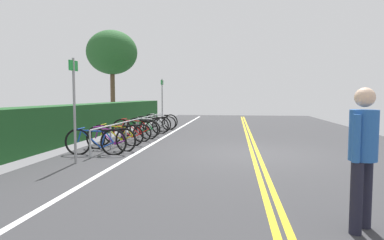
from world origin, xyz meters
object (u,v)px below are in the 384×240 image
at_px(pedestrian, 363,149).
at_px(tree_mid, 112,53).
at_px(bicycle_1, 110,139).
at_px(bicycle_3, 128,133).
at_px(bike_rack, 138,123).
at_px(bicycle_0, 96,142).
at_px(bicycle_6, 148,126).
at_px(bicycle_2, 117,135).
at_px(bicycle_9, 160,121).
at_px(bicycle_5, 141,128).
at_px(sign_post_far, 162,98).
at_px(sign_post_near, 74,101).
at_px(bicycle_7, 152,124).
at_px(bicycle_4, 135,129).
at_px(bicycle_8, 158,123).

distance_m(pedestrian, tree_mid, 19.48).
xyz_separation_m(bicycle_1, bicycle_3, (1.71, 0.02, -0.03)).
height_order(bike_rack, bicycle_0, bike_rack).
bearing_deg(bicycle_6, bicycle_2, 177.35).
distance_m(bike_rack, bicycle_6, 1.23).
distance_m(bicycle_3, tree_mid, 11.36).
distance_m(bicycle_1, bicycle_9, 6.72).
relative_size(bicycle_5, pedestrian, 0.95).
height_order(bicycle_9, pedestrian, pedestrian).
xyz_separation_m(bicycle_5, bicycle_6, (0.79, -0.08, 0.04)).
bearing_deg(sign_post_far, bicycle_0, -179.96).
height_order(bicycle_1, tree_mid, tree_mid).
distance_m(bicycle_3, sign_post_far, 5.98).
xyz_separation_m(bike_rack, sign_post_near, (-4.91, 0.07, 0.93)).
bearing_deg(bicycle_6, bicycle_1, 179.54).
xyz_separation_m(bicycle_2, bicycle_3, (0.84, -0.10, -0.03)).
bearing_deg(bicycle_7, bicycle_0, 179.33).
xyz_separation_m(bicycle_3, sign_post_far, (5.86, 0.09, 1.17)).
distance_m(bicycle_9, sign_post_near, 8.74).
relative_size(bike_rack, bicycle_4, 4.61).
bearing_deg(bicycle_6, sign_post_near, 178.61).
xyz_separation_m(bicycle_5, bicycle_8, (2.53, -0.11, 0.01)).
height_order(bicycle_7, bicycle_9, bicycle_9).
distance_m(bicycle_4, sign_post_far, 5.10).
bearing_deg(bicycle_8, sign_post_near, 178.72).
xyz_separation_m(bicycle_9, tree_mid, (4.70, 4.26, 4.05)).
relative_size(bicycle_3, bicycle_4, 0.85).
height_order(bicycle_3, pedestrian, pedestrian).
bearing_deg(sign_post_near, bicycle_9, -0.66).
xyz_separation_m(bicycle_1, bicycle_8, (5.93, -0.06, -0.02)).
relative_size(bicycle_3, tree_mid, 0.27).
height_order(bicycle_5, bicycle_9, bicycle_9).
relative_size(bicycle_8, sign_post_near, 0.68).
bearing_deg(bicycle_8, bicycle_9, 5.42).
xyz_separation_m(bicycle_1, bicycle_6, (4.18, -0.03, 0.01)).
bearing_deg(bicycle_6, bicycle_4, 177.00).
xyz_separation_m(bicycle_8, pedestrian, (-11.19, -5.12, 0.66)).
bearing_deg(sign_post_near, bicycle_3, -1.45).
distance_m(bicycle_1, bicycle_6, 4.18).
bearing_deg(bicycle_6, bicycle_0, 178.41).
relative_size(bicycle_3, bicycle_9, 0.87).
height_order(bicycle_0, bicycle_2, bicycle_0).
xyz_separation_m(bicycle_3, bicycle_8, (4.22, -0.08, 0.01)).
xyz_separation_m(bicycle_2, bicycle_5, (2.53, -0.07, -0.03)).
height_order(bicycle_7, bicycle_8, bicycle_7).
distance_m(bicycle_5, tree_mid, 9.95).
relative_size(bicycle_4, sign_post_near, 0.74).
distance_m(bicycle_2, bicycle_4, 1.73).
distance_m(bicycle_2, sign_post_near, 3.03).
bearing_deg(bicycle_0, sign_post_far, 0.04).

